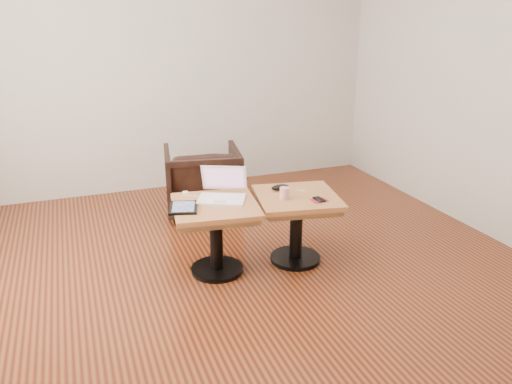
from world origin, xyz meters
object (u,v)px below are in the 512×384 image
object	(u,v)px
side_table_right	(297,212)
striped_cup	(284,193)
side_table_left	(216,221)
laptop	(222,192)
armchair	(203,180)

from	to	relation	value
side_table_right	striped_cup	xyz separation A→B (m)	(-0.12, -0.04, 0.18)
side_table_left	laptop	bearing A→B (deg)	56.09
side_table_right	armchair	distance (m)	1.30
side_table_right	laptop	distance (m)	0.59
laptop	striped_cup	size ratio (longest dim) A/B	5.00
side_table_left	striped_cup	bearing A→B (deg)	-1.67
side_table_left	side_table_right	distance (m)	0.63
side_table_right	laptop	size ratio (longest dim) A/B	1.57
side_table_left	laptop	distance (m)	0.22
laptop	side_table_left	bearing A→B (deg)	-106.45
laptop	striped_cup	xyz separation A→B (m)	(0.42, -0.18, -0.00)
striped_cup	side_table_left	bearing A→B (deg)	170.55
side_table_right	armchair	size ratio (longest dim) A/B	0.98
side_table_left	laptop	xyz separation A→B (m)	(0.08, 0.09, 0.18)
side_table_left	armchair	xyz separation A→B (m)	(0.22, 1.18, -0.08)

